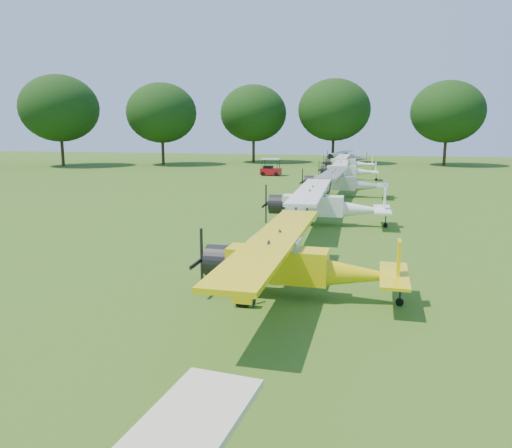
# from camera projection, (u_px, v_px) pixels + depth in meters

# --- Properties ---
(ground) EXTENTS (160.00, 160.00, 0.00)m
(ground) POSITION_uv_depth(u_px,v_px,m) (288.00, 251.00, 23.12)
(ground) COLOR #285515
(ground) RESTS_ON ground
(tree_belt) EXTENTS (137.36, 130.27, 14.52)m
(tree_belt) POSITION_uv_depth(u_px,v_px,m) (375.00, 70.00, 20.96)
(tree_belt) COLOR #2E2412
(tree_belt) RESTS_ON ground
(aircraft_2) EXTENTS (7.09, 11.26, 2.23)m
(aircraft_2) POSITION_uv_depth(u_px,v_px,m) (293.00, 260.00, 16.66)
(aircraft_2) COLOR yellow
(aircraft_2) RESTS_ON ground
(aircraft_3) EXTENTS (7.32, 11.64, 2.30)m
(aircraft_3) POSITION_uv_depth(u_px,v_px,m) (322.00, 202.00, 28.98)
(aircraft_3) COLOR white
(aircraft_3) RESTS_ON ground
(aircraft_4) EXTENTS (7.13, 11.34, 2.23)m
(aircraft_4) POSITION_uv_depth(u_px,v_px,m) (341.00, 181.00, 40.85)
(aircraft_4) COLOR silver
(aircraft_4) RESTS_ON ground
(aircraft_5) EXTENTS (6.47, 10.28, 2.03)m
(aircraft_5) POSITION_uv_depth(u_px,v_px,m) (346.00, 169.00, 53.78)
(aircraft_5) COLOR white
(aircraft_5) RESTS_ON ground
(aircraft_6) EXTENTS (6.60, 10.47, 2.07)m
(aircraft_6) POSITION_uv_depth(u_px,v_px,m) (347.00, 162.00, 64.39)
(aircraft_6) COLOR white
(aircraft_6) RESTS_ON ground
(aircraft_7) EXTENTS (6.51, 10.32, 2.03)m
(aircraft_7) POSITION_uv_depth(u_px,v_px,m) (346.00, 156.00, 76.32)
(aircraft_7) COLOR silver
(aircraft_7) RESTS_ON ground
(golf_cart) EXTENTS (2.41, 1.59, 1.97)m
(golf_cart) POSITION_uv_depth(u_px,v_px,m) (270.00, 170.00, 58.55)
(golf_cart) COLOR #AC0C15
(golf_cart) RESTS_ON ground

